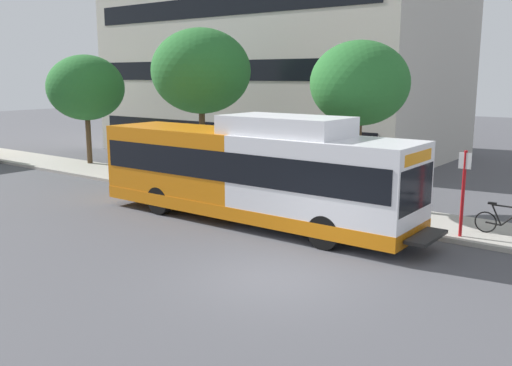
% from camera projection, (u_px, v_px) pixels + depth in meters
% --- Properties ---
extents(ground_plane, '(120.00, 120.00, 0.00)m').
position_uv_depth(ground_plane, '(78.00, 226.00, 18.39)').
color(ground_plane, '#4C4C51').
extents(sidewalk_curb, '(3.00, 56.00, 0.14)m').
position_uv_depth(sidewalk_curb, '(254.00, 196.00, 22.68)').
color(sidewalk_curb, '#A8A399').
rests_on(sidewalk_curb, ground).
extents(transit_bus, '(2.58, 12.25, 3.65)m').
position_uv_depth(transit_bus, '(251.00, 173.00, 18.59)').
color(transit_bus, white).
rests_on(transit_bus, ground).
extents(bus_stop_sign_pole, '(0.10, 0.36, 2.60)m').
position_uv_depth(bus_stop_sign_pole, '(463.00, 187.00, 16.44)').
color(bus_stop_sign_pole, red).
rests_on(bus_stop_sign_pole, sidewalk_curb).
extents(bicycle_parked, '(0.52, 1.76, 1.02)m').
position_uv_depth(bicycle_parked, '(505.00, 222.00, 16.72)').
color(bicycle_parked, black).
rests_on(bicycle_parked, sidewalk_curb).
extents(street_tree_near_stop, '(3.58, 3.58, 6.01)m').
position_uv_depth(street_tree_near_stop, '(360.00, 84.00, 19.98)').
color(street_tree_near_stop, '#4C3823').
rests_on(street_tree_near_stop, sidewalk_curb).
extents(street_tree_mid_block, '(4.47, 4.47, 6.85)m').
position_uv_depth(street_tree_mid_block, '(201.00, 71.00, 24.93)').
color(street_tree_mid_block, '#4C3823').
rests_on(street_tree_mid_block, sidewalk_curb).
extents(street_tree_far_block, '(4.12, 4.12, 5.86)m').
position_uv_depth(street_tree_far_block, '(86.00, 88.00, 29.94)').
color(street_tree_far_block, '#4C3823').
rests_on(street_tree_far_block, sidewalk_curb).
extents(lattice_comm_tower, '(1.10, 1.10, 27.28)m').
position_uv_depth(lattice_comm_tower, '(124.00, 24.00, 45.16)').
color(lattice_comm_tower, '#B7B7BC').
rests_on(lattice_comm_tower, ground).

